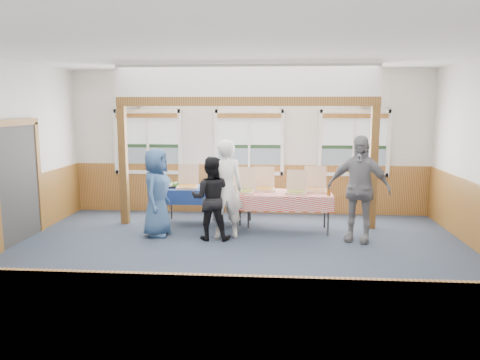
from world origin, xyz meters
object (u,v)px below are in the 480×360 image
object	(u,v)px
table_left	(208,190)
table_right	(282,195)
person_grey	(358,189)
man_blue	(156,192)
woman_black	(211,198)
woman_white	(225,189)

from	to	relation	value
table_left	table_right	distance (m)	1.58
person_grey	table_left	bearing A→B (deg)	-178.08
man_blue	woman_black	bearing A→B (deg)	-93.94
woman_white	woman_black	world-z (taller)	woman_white
woman_white	man_blue	distance (m)	1.29
table_right	woman_black	bearing A→B (deg)	-138.08
table_right	woman_black	world-z (taller)	woman_black
table_right	woman_white	bearing A→B (deg)	-136.30
woman_white	table_left	bearing A→B (deg)	-80.93
table_right	woman_white	world-z (taller)	woman_white
man_blue	person_grey	xyz separation A→B (m)	(3.67, -0.06, 0.13)
woman_black	person_grey	distance (m)	2.64
table_right	person_grey	world-z (taller)	person_grey
person_grey	woman_black	bearing A→B (deg)	-155.98
table_left	man_blue	xyz separation A→B (m)	(-0.82, -0.97, 0.12)
man_blue	person_grey	size ratio (longest dim) A/B	0.86
table_left	woman_white	bearing A→B (deg)	-86.57
table_right	woman_black	xyz separation A→B (m)	(-1.30, -0.68, 0.05)
woman_black	man_blue	size ratio (longest dim) A/B	0.92
woman_white	man_blue	world-z (taller)	woman_white
woman_black	person_grey	world-z (taller)	person_grey
woman_white	person_grey	world-z (taller)	person_grey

